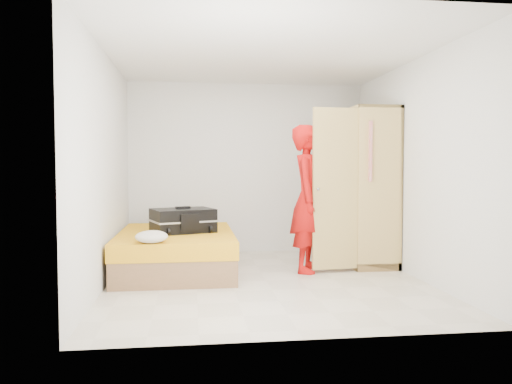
{
  "coord_description": "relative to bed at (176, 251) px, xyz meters",
  "views": [
    {
      "loc": [
        -0.84,
        -5.68,
        1.33
      ],
      "look_at": [
        -0.03,
        0.66,
        1.0
      ],
      "focal_mm": 35.0,
      "sensor_mm": 36.0,
      "label": 1
    }
  ],
  "objects": [
    {
      "name": "room",
      "position": [
        1.05,
        -0.69,
        1.05
      ],
      "size": [
        4.0,
        4.02,
        2.6
      ],
      "color": "beige",
      "rests_on": "ground"
    },
    {
      "name": "bed",
      "position": [
        0.0,
        0.0,
        0.0
      ],
      "size": [
        1.42,
        2.02,
        0.5
      ],
      "color": "brown",
      "rests_on": "ground"
    },
    {
      "name": "wardrobe",
      "position": [
        2.5,
        0.16,
        0.75
      ],
      "size": [
        1.17,
        1.24,
        2.1
      ],
      "color": "tan",
      "rests_on": "ground"
    },
    {
      "name": "person",
      "position": [
        1.67,
        -0.23,
        0.67
      ],
      "size": [
        0.68,
        0.8,
        1.85
      ],
      "primitive_type": "imported",
      "rotation": [
        0.0,
        0.0,
        1.15
      ],
      "color": "#BE0B0C",
      "rests_on": "ground"
    },
    {
      "name": "suitcase",
      "position": [
        0.09,
        -0.03,
        0.39
      ],
      "size": [
        0.89,
        0.76,
        0.32
      ],
      "rotation": [
        0.0,
        0.0,
        0.33
      ],
      "color": "black",
      "rests_on": "bed"
    },
    {
      "name": "round_cushion",
      "position": [
        -0.23,
        -0.9,
        0.32
      ],
      "size": [
        0.36,
        0.36,
        0.14
      ],
      "primitive_type": "ellipsoid",
      "color": "beige",
      "rests_on": "bed"
    },
    {
      "name": "pillow",
      "position": [
        -0.07,
        0.85,
        0.3
      ],
      "size": [
        0.56,
        0.32,
        0.1
      ],
      "primitive_type": "cube",
      "rotation": [
        0.0,
        0.0,
        -0.09
      ],
      "color": "beige",
      "rests_on": "bed"
    }
  ]
}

